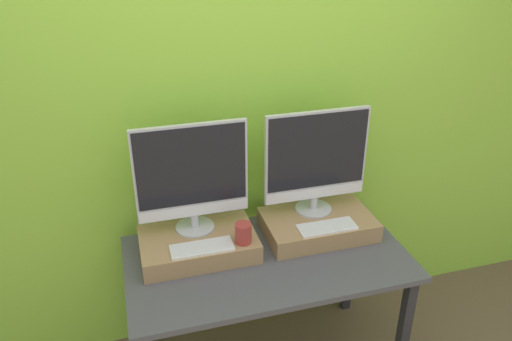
{
  "coord_description": "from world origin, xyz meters",
  "views": [
    {
      "loc": [
        -0.61,
        -1.55,
        2.25
      ],
      "look_at": [
        0.0,
        0.57,
        1.13
      ],
      "focal_mm": 35.0,
      "sensor_mm": 36.0,
      "label": 1
    }
  ],
  "objects_px": {
    "keyboard_left": "(202,248)",
    "monitor_right": "(316,160)",
    "monitor_left": "(192,176)",
    "keyboard_right": "(327,227)",
    "mug": "(243,233)"
  },
  "relations": [
    {
      "from": "keyboard_left",
      "to": "monitor_right",
      "type": "relative_size",
      "value": 0.53
    },
    {
      "from": "monitor_left",
      "to": "keyboard_right",
      "type": "distance_m",
      "value": 0.73
    },
    {
      "from": "keyboard_right",
      "to": "monitor_left",
      "type": "bearing_deg",
      "value": 163.98
    },
    {
      "from": "keyboard_left",
      "to": "mug",
      "type": "bearing_deg",
      "value": 0.0
    },
    {
      "from": "monitor_right",
      "to": "keyboard_right",
      "type": "distance_m",
      "value": 0.34
    },
    {
      "from": "monitor_left",
      "to": "keyboard_right",
      "type": "xyz_separation_m",
      "value": [
        0.64,
        -0.18,
        -0.29
      ]
    },
    {
      "from": "monitor_left",
      "to": "keyboard_right",
      "type": "relative_size",
      "value": 1.89
    },
    {
      "from": "monitor_left",
      "to": "monitor_right",
      "type": "xyz_separation_m",
      "value": [
        0.64,
        0.0,
        0.0
      ]
    },
    {
      "from": "mug",
      "to": "monitor_right",
      "type": "bearing_deg",
      "value": 22.83
    },
    {
      "from": "keyboard_left",
      "to": "keyboard_right",
      "type": "xyz_separation_m",
      "value": [
        0.64,
        0.0,
        0.0
      ]
    },
    {
      "from": "monitor_left",
      "to": "keyboard_right",
      "type": "height_order",
      "value": "monitor_left"
    },
    {
      "from": "monitor_right",
      "to": "keyboard_left",
      "type": "bearing_deg",
      "value": -163.98
    },
    {
      "from": "mug",
      "to": "keyboard_right",
      "type": "bearing_deg",
      "value": 0.0
    },
    {
      "from": "monitor_left",
      "to": "keyboard_left",
      "type": "xyz_separation_m",
      "value": [
        0.0,
        -0.18,
        -0.29
      ]
    },
    {
      "from": "monitor_left",
      "to": "keyboard_left",
      "type": "distance_m",
      "value": 0.34
    }
  ]
}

